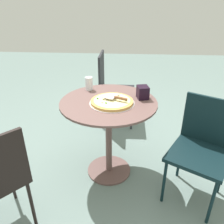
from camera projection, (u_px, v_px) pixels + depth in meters
ground_plane at (109, 170)px, 2.22m from camera, size 10.00×10.00×0.00m
patio_table at (109, 121)px, 1.97m from camera, size 0.81×0.81×0.74m
pizza_on_tray at (112, 102)px, 1.84m from camera, size 0.37×0.37×0.04m
pizza_server at (115, 97)px, 1.83m from camera, size 0.13×0.21×0.02m
drinking_cup at (89, 84)px, 2.09m from camera, size 0.07×0.07×0.12m
napkin_dispenser at (143, 92)px, 1.92m from camera, size 0.12×0.11×0.11m
patio_chair_far at (203, 144)px, 1.77m from camera, size 0.58×0.58×0.84m
patio_chair_corner at (111, 85)px, 2.85m from camera, size 0.43×0.43×0.91m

